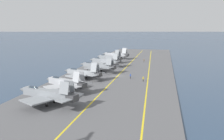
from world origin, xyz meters
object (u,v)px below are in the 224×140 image
parked_jet_fourth (98,66)px  parked_jet_fifth (105,61)px  parked_jet_nearest (47,94)px  parked_jet_seventh (116,54)px  parked_jet_third (83,73)px  parked_jet_sixth (109,57)px  parked_jet_second (65,82)px  crew_yellow_vest (143,79)px  crew_blue_vest (130,76)px  crew_brown_vest (144,60)px

parked_jet_fourth → parked_jet_fifth: (14.18, 0.49, 0.09)m
parked_jet_nearest → parked_jet_seventh: size_ratio=1.05×
parked_jet_third → parked_jet_sixth: parked_jet_sixth is taller
parked_jet_third → parked_jet_fourth: size_ratio=0.93×
parked_jet_fourth → parked_jet_fifth: bearing=2.0°
parked_jet_nearest → parked_jet_second: bearing=3.0°
parked_jet_seventh → crew_yellow_vest: (-55.25, -20.64, -1.45)m
parked_jet_fifth → crew_blue_vest: parked_jet_fifth is taller
parked_jet_third → parked_jet_sixth: 41.01m
crew_yellow_vest → parked_jet_fifth: bearing=35.9°
parked_jet_third → crew_yellow_vest: size_ratio=9.42×
parked_jet_nearest → crew_brown_vest: bearing=-12.5°
parked_jet_fifth → crew_brown_vest: (17.01, -16.30, -1.66)m
parked_jet_sixth → crew_yellow_vest: 45.49m
parked_jet_sixth → parked_jet_seventh: 14.87m
parked_jet_fourth → parked_jet_nearest: bearing=179.6°
parked_jet_fourth → parked_jet_seventh: (42.02, 1.30, -0.14)m
parked_jet_sixth → crew_blue_vest: size_ratio=8.63×
parked_jet_nearest → crew_yellow_vest: parked_jet_nearest is taller
parked_jet_fifth → crew_brown_vest: parked_jet_fifth is taller
parked_jet_nearest → crew_blue_vest: (31.97, -14.91, -1.58)m
parked_jet_nearest → parked_jet_sixth: bearing=1.0°
parked_jet_third → parked_jet_sixth: size_ratio=1.03×
parked_jet_nearest → crew_brown_vest: (72.88, -16.14, -1.61)m
parked_jet_nearest → crew_yellow_vest: 34.64m
parked_jet_sixth → crew_brown_vest: size_ratio=8.93×
parked_jet_second → parked_jet_sixth: (57.01, 0.58, 0.06)m
crew_yellow_vest → parked_jet_third: bearing=91.7°
crew_blue_vest → parked_jet_seventh: bearing=17.1°
parked_jet_fifth → crew_blue_vest: (-23.91, -15.07, -1.63)m
parked_jet_second → parked_jet_fifth: 44.04m
parked_jet_nearest → crew_blue_vest: parked_jet_nearest is taller
parked_jet_fourth → parked_jet_seventh: size_ratio=1.02×
parked_jet_fourth → crew_brown_vest: parked_jet_fourth is taller
parked_jet_second → crew_blue_vest: 25.47m
parked_jet_second → parked_jet_seventh: bearing=0.3°
parked_jet_third → crew_blue_vest: bearing=-75.6°
parked_jet_fourth → parked_jet_fifth: parked_jet_fifth is taller
parked_jet_nearest → crew_blue_vest: bearing=-25.0°
parked_jet_fifth → crew_yellow_vest: parked_jet_fifth is taller
crew_blue_vest → crew_yellow_vest: crew_blue_vest is taller
parked_jet_nearest → parked_jet_seventh: parked_jet_seventh is taller
crew_yellow_vest → crew_brown_vest: size_ratio=0.98×
parked_jet_second → parked_jet_fifth: bearing=-0.6°
parked_jet_third → crew_yellow_vest: bearing=-88.3°
parked_jet_second → crew_blue_vest: size_ratio=8.67×
parked_jet_seventh → crew_brown_vest: parked_jet_seventh is taller
parked_jet_seventh → crew_brown_vest: 20.30m
parked_jet_sixth → crew_yellow_vest: bearing=-152.7°
parked_jet_seventh → parked_jet_fourth: bearing=-178.2°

